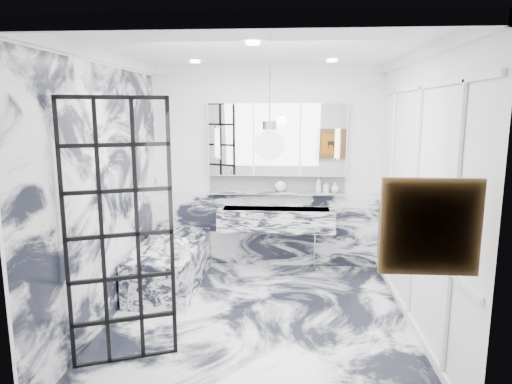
# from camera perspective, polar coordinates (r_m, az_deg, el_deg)

# --- Properties ---
(floor) EXTENTS (3.60, 3.60, 0.00)m
(floor) POSITION_cam_1_polar(r_m,az_deg,el_deg) (5.12, 0.20, -15.57)
(floor) COLOR silver
(floor) RESTS_ON ground
(ceiling) EXTENTS (3.60, 3.60, 0.00)m
(ceiling) POSITION_cam_1_polar(r_m,az_deg,el_deg) (4.63, 0.22, 17.34)
(ceiling) COLOR white
(ceiling) RESTS_ON wall_back
(wall_back) EXTENTS (3.60, 0.00, 3.60)m
(wall_back) POSITION_cam_1_polar(r_m,az_deg,el_deg) (6.45, 1.29, 2.91)
(wall_back) COLOR white
(wall_back) RESTS_ON floor
(wall_front) EXTENTS (3.60, 0.00, 3.60)m
(wall_front) POSITION_cam_1_polar(r_m,az_deg,el_deg) (2.93, -2.17, -6.27)
(wall_front) COLOR white
(wall_front) RESTS_ON floor
(wall_left) EXTENTS (0.00, 3.60, 3.60)m
(wall_left) POSITION_cam_1_polar(r_m,az_deg,el_deg) (5.04, -18.25, 0.28)
(wall_left) COLOR white
(wall_left) RESTS_ON floor
(wall_right) EXTENTS (0.00, 3.60, 3.60)m
(wall_right) POSITION_cam_1_polar(r_m,az_deg,el_deg) (4.84, 19.47, -0.19)
(wall_right) COLOR white
(wall_right) RESTS_ON floor
(marble_clad_back) EXTENTS (3.18, 0.05, 1.05)m
(marble_clad_back) POSITION_cam_1_polar(r_m,az_deg,el_deg) (6.60, 1.25, -4.67)
(marble_clad_back) COLOR silver
(marble_clad_back) RESTS_ON floor
(marble_clad_left) EXTENTS (0.02, 3.56, 2.68)m
(marble_clad_left) POSITION_cam_1_polar(r_m,az_deg,el_deg) (5.05, -18.06, -0.39)
(marble_clad_left) COLOR silver
(marble_clad_left) RESTS_ON floor
(panel_molding) EXTENTS (0.03, 3.40, 2.30)m
(panel_molding) POSITION_cam_1_polar(r_m,az_deg,el_deg) (4.85, 19.17, -1.35)
(panel_molding) COLOR white
(panel_molding) RESTS_ON floor
(soap_bottle_a) EXTENTS (0.11, 0.11, 0.22)m
(soap_bottle_a) POSITION_cam_1_polar(r_m,az_deg,el_deg) (6.40, 7.83, 0.95)
(soap_bottle_a) COLOR #8C5919
(soap_bottle_a) RESTS_ON ledge
(soap_bottle_b) EXTENTS (0.09, 0.09, 0.16)m
(soap_bottle_b) POSITION_cam_1_polar(r_m,az_deg,el_deg) (6.41, 8.79, 0.68)
(soap_bottle_b) COLOR #4C4C51
(soap_bottle_b) RESTS_ON ledge
(soap_bottle_c) EXTENTS (0.11, 0.11, 0.14)m
(soap_bottle_c) POSITION_cam_1_polar(r_m,az_deg,el_deg) (6.42, 9.85, 0.58)
(soap_bottle_c) COLOR silver
(soap_bottle_c) RESTS_ON ledge
(face_pot) EXTENTS (0.16, 0.16, 0.16)m
(face_pot) POSITION_cam_1_polar(r_m,az_deg,el_deg) (6.39, 3.06, 0.70)
(face_pot) COLOR white
(face_pot) RESTS_ON ledge
(amber_bottle) EXTENTS (0.04, 0.04, 0.10)m
(amber_bottle) POSITION_cam_1_polar(r_m,az_deg,el_deg) (6.39, 3.39, 0.47)
(amber_bottle) COLOR #8C5919
(amber_bottle) RESTS_ON ledge
(flower_vase) EXTENTS (0.08, 0.08, 0.12)m
(flower_vase) POSITION_cam_1_polar(r_m,az_deg,el_deg) (5.29, -9.23, -7.68)
(flower_vase) COLOR silver
(flower_vase) RESTS_ON bathtub
(crittall_door) EXTENTS (0.83, 0.36, 2.33)m
(crittall_door) POSITION_cam_1_polar(r_m,az_deg,el_deg) (4.11, -16.65, -5.20)
(crittall_door) COLOR black
(crittall_door) RESTS_ON floor
(artwork) EXTENTS (0.52, 0.05, 0.52)m
(artwork) POSITION_cam_1_polar(r_m,az_deg,el_deg) (3.05, 20.95, -4.09)
(artwork) COLOR #C27513
(artwork) RESTS_ON wall_front
(pendant_light) EXTENTS (0.22, 0.22, 0.22)m
(pendant_light) POSITION_cam_1_polar(r_m,az_deg,el_deg) (3.31, 1.69, 5.91)
(pendant_light) COLOR white
(pendant_light) RESTS_ON ceiling
(trough_sink) EXTENTS (1.60, 0.45, 0.30)m
(trough_sink) POSITION_cam_1_polar(r_m,az_deg,el_deg) (6.33, 2.51, -3.42)
(trough_sink) COLOR silver
(trough_sink) RESTS_ON wall_back
(ledge) EXTENTS (1.90, 0.14, 0.04)m
(ledge) POSITION_cam_1_polar(r_m,az_deg,el_deg) (6.42, 2.58, -0.12)
(ledge) COLOR silver
(ledge) RESTS_ON wall_back
(subway_tile) EXTENTS (1.90, 0.03, 0.23)m
(subway_tile) POSITION_cam_1_polar(r_m,az_deg,el_deg) (6.46, 2.60, 1.16)
(subway_tile) COLOR white
(subway_tile) RESTS_ON wall_back
(mirror_cabinet) EXTENTS (1.90, 0.16, 1.00)m
(mirror_cabinet) POSITION_cam_1_polar(r_m,az_deg,el_deg) (6.33, 2.63, 6.58)
(mirror_cabinet) COLOR white
(mirror_cabinet) RESTS_ON wall_back
(sconce_left) EXTENTS (0.07, 0.07, 0.40)m
(sconce_left) POSITION_cam_1_polar(r_m,az_deg,el_deg) (6.31, -4.90, 6.18)
(sconce_left) COLOR white
(sconce_left) RESTS_ON mirror_cabinet
(sconce_right) EXTENTS (0.07, 0.07, 0.40)m
(sconce_right) POSITION_cam_1_polar(r_m,az_deg,el_deg) (6.27, 10.16, 6.03)
(sconce_right) COLOR white
(sconce_right) RESTS_ON mirror_cabinet
(bathtub) EXTENTS (0.75, 1.65, 0.55)m
(bathtub) POSITION_cam_1_polar(r_m,az_deg,el_deg) (6.01, -10.59, -8.86)
(bathtub) COLOR silver
(bathtub) RESTS_ON floor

